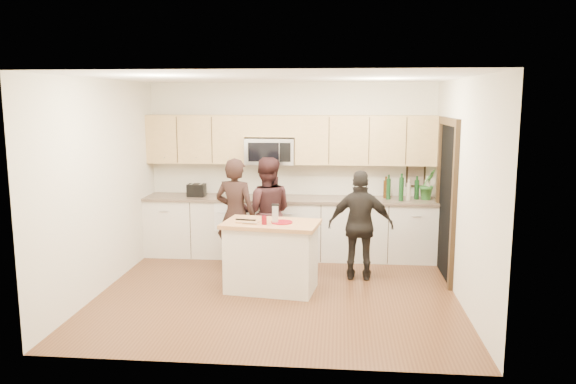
# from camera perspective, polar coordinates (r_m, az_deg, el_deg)

# --- Properties ---
(floor) EXTENTS (4.50, 4.50, 0.00)m
(floor) POSITION_cam_1_polar(r_m,az_deg,el_deg) (7.29, -1.07, -10.18)
(floor) COLOR brown
(floor) RESTS_ON ground
(room_shell) EXTENTS (4.52, 4.02, 2.71)m
(room_shell) POSITION_cam_1_polar(r_m,az_deg,el_deg) (6.91, -1.12, 3.47)
(room_shell) COLOR beige
(room_shell) RESTS_ON ground
(back_cabinetry) EXTENTS (4.50, 0.66, 0.94)m
(back_cabinetry) POSITION_cam_1_polar(r_m,az_deg,el_deg) (8.78, 0.15, -3.58)
(back_cabinetry) COLOR beige
(back_cabinetry) RESTS_ON ground
(upper_cabinetry) EXTENTS (4.50, 0.33, 0.75)m
(upper_cabinetry) POSITION_cam_1_polar(r_m,az_deg,el_deg) (8.71, 0.46, 5.45)
(upper_cabinetry) COLOR tan
(upper_cabinetry) RESTS_ON ground
(microwave) EXTENTS (0.76, 0.41, 0.40)m
(microwave) POSITION_cam_1_polar(r_m,az_deg,el_deg) (8.73, -1.81, 4.19)
(microwave) COLOR silver
(microwave) RESTS_ON ground
(doorway) EXTENTS (0.06, 1.25, 2.20)m
(doorway) POSITION_cam_1_polar(r_m,az_deg,el_deg) (7.97, 15.81, -0.24)
(doorway) COLOR black
(doorway) RESTS_ON ground
(framed_picture) EXTENTS (0.30, 0.03, 0.38)m
(framed_picture) POSITION_cam_1_polar(r_m,az_deg,el_deg) (8.96, 12.85, 1.71)
(framed_picture) COLOR black
(framed_picture) RESTS_ON ground
(dish_towel) EXTENTS (0.34, 0.60, 0.48)m
(dish_towel) POSITION_cam_1_polar(r_m,az_deg,el_deg) (8.66, -6.23, -1.58)
(dish_towel) COLOR white
(dish_towel) RESTS_ON ground
(island) EXTENTS (1.28, 0.86, 0.90)m
(island) POSITION_cam_1_polar(r_m,az_deg,el_deg) (7.26, -1.71, -6.51)
(island) COLOR beige
(island) RESTS_ON ground
(red_plate) EXTENTS (0.27, 0.27, 0.02)m
(red_plate) POSITION_cam_1_polar(r_m,az_deg,el_deg) (7.10, -0.62, -3.09)
(red_plate) COLOR maroon
(red_plate) RESTS_ON island
(box_grater) EXTENTS (0.09, 0.06, 0.23)m
(box_grater) POSITION_cam_1_polar(r_m,az_deg,el_deg) (7.05, -1.30, -2.14)
(box_grater) COLOR silver
(box_grater) RESTS_ON red_plate
(drink_glass) EXTENTS (0.07, 0.07, 0.11)m
(drink_glass) POSITION_cam_1_polar(r_m,az_deg,el_deg) (7.00, -2.44, -2.88)
(drink_glass) COLOR maroon
(drink_glass) RESTS_ON island
(cutting_board) EXTENTS (0.30, 0.19, 0.02)m
(cutting_board) POSITION_cam_1_polar(r_m,az_deg,el_deg) (7.13, -4.12, -3.05)
(cutting_board) COLOR #BA7E4D
(cutting_board) RESTS_ON island
(tongs) EXTENTS (0.27, 0.07, 0.02)m
(tongs) POSITION_cam_1_polar(r_m,az_deg,el_deg) (7.18, -4.32, -2.83)
(tongs) COLOR black
(tongs) RESTS_ON cutting_board
(knife) EXTENTS (0.21, 0.05, 0.01)m
(knife) POSITION_cam_1_polar(r_m,az_deg,el_deg) (7.02, -3.90, -3.14)
(knife) COLOR silver
(knife) RESTS_ON cutting_board
(toaster) EXTENTS (0.27, 0.21, 0.20)m
(toaster) POSITION_cam_1_polar(r_m,az_deg,el_deg) (8.90, -9.27, 0.19)
(toaster) COLOR black
(toaster) RESTS_ON back_cabinetry
(bottle_cluster) EXTENTS (0.70, 0.34, 0.41)m
(bottle_cluster) POSITION_cam_1_polar(r_m,az_deg,el_deg) (8.68, 11.88, 0.44)
(bottle_cluster) COLOR black
(bottle_cluster) RESTS_ON back_cabinetry
(orchid) EXTENTS (0.33, 0.31, 0.47)m
(orchid) POSITION_cam_1_polar(r_m,az_deg,el_deg) (8.74, 14.02, 0.78)
(orchid) COLOR #2F6729
(orchid) RESTS_ON back_cabinetry
(woman_left) EXTENTS (0.67, 0.51, 1.63)m
(woman_left) POSITION_cam_1_polar(r_m,az_deg,el_deg) (8.01, -5.36, -2.35)
(woman_left) COLOR black
(woman_left) RESTS_ON ground
(woman_center) EXTENTS (0.83, 0.67, 1.62)m
(woman_center) POSITION_cam_1_polar(r_m,az_deg,el_deg) (8.19, -2.22, -2.09)
(woman_center) COLOR black
(woman_center) RESTS_ON ground
(woman_right) EXTENTS (0.90, 0.42, 1.50)m
(woman_right) POSITION_cam_1_polar(r_m,az_deg,el_deg) (7.69, 7.40, -3.38)
(woman_right) COLOR black
(woman_right) RESTS_ON ground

